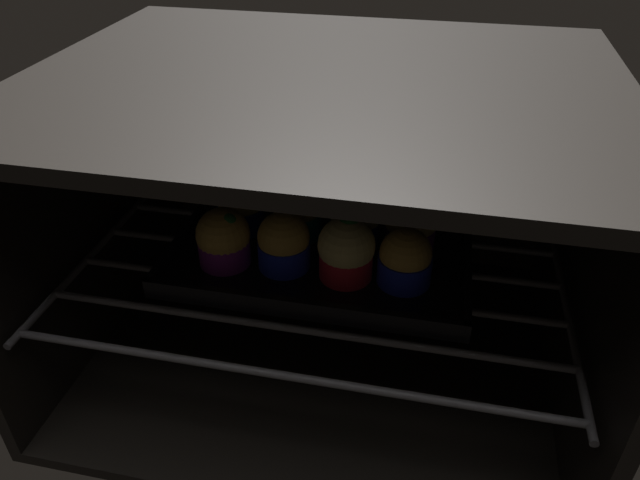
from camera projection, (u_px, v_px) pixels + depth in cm
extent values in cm
cube|color=black|center=(322.00, 346.00, 78.01)|extent=(59.00, 47.00, 1.50)
cube|color=black|center=(323.00, 82.00, 58.17)|extent=(59.00, 47.00, 1.50)
cube|color=black|center=(354.00, 150.00, 86.55)|extent=(59.00, 1.50, 34.00)
cube|color=black|center=(94.00, 207.00, 73.03)|extent=(1.50, 47.00, 34.00)
cube|color=black|center=(587.00, 264.00, 63.15)|extent=(1.50, 47.00, 34.00)
cylinder|color=#4C494C|center=(281.00, 375.00, 54.57)|extent=(54.00, 0.80, 0.80)
cylinder|color=#4C494C|center=(297.00, 329.00, 59.71)|extent=(54.00, 0.80, 0.80)
cylinder|color=#4C494C|center=(311.00, 290.00, 64.85)|extent=(54.00, 0.80, 0.80)
cylinder|color=#4C494C|center=(323.00, 257.00, 69.99)|extent=(54.00, 0.80, 0.80)
cylinder|color=#4C494C|center=(333.00, 229.00, 75.13)|extent=(54.00, 0.80, 0.80)
cylinder|color=#4C494C|center=(342.00, 204.00, 80.27)|extent=(54.00, 0.80, 0.80)
cylinder|color=#4C494C|center=(349.00, 182.00, 85.41)|extent=(54.00, 0.80, 0.80)
cylinder|color=#4C494C|center=(113.00, 232.00, 74.63)|extent=(0.80, 42.00, 0.80)
cylinder|color=#4C494C|center=(562.00, 287.00, 65.35)|extent=(0.80, 42.00, 0.80)
cube|color=black|center=(320.00, 258.00, 68.21)|extent=(33.79, 20.36, 1.20)
cube|color=black|center=(300.00, 304.00, 59.66)|extent=(33.79, 0.80, 1.00)
cube|color=black|center=(336.00, 207.00, 75.53)|extent=(33.79, 0.80, 1.00)
cube|color=black|center=(184.00, 234.00, 70.43)|extent=(0.80, 20.36, 1.00)
cube|color=black|center=(468.00, 268.00, 64.77)|extent=(0.80, 20.36, 1.00)
cylinder|color=#7A238C|center=(225.00, 250.00, 65.77)|extent=(5.78, 5.78, 3.13)
sphere|color=gold|center=(223.00, 234.00, 64.62)|extent=(5.98, 5.98, 5.98)
sphere|color=#28702D|center=(228.00, 223.00, 63.18)|extent=(2.23, 2.23, 2.23)
cylinder|color=#1928B7|center=(284.00, 254.00, 65.17)|extent=(5.78, 5.78, 3.13)
sphere|color=gold|center=(284.00, 237.00, 63.94)|extent=(5.70, 5.70, 5.70)
cylinder|color=red|center=(346.00, 264.00, 63.62)|extent=(5.78, 5.78, 3.13)
sphere|color=#E0CC7A|center=(346.00, 245.00, 62.28)|extent=(6.15, 6.15, 6.15)
sphere|color=#1E6023|center=(348.00, 225.00, 61.24)|extent=(2.32, 2.32, 2.32)
cylinder|color=#1928B7|center=(404.00, 269.00, 62.79)|extent=(5.78, 5.78, 3.13)
sphere|color=gold|center=(406.00, 254.00, 61.65)|extent=(5.53, 5.53, 5.53)
cylinder|color=#1928B7|center=(242.00, 216.00, 71.65)|extent=(5.78, 5.78, 3.13)
sphere|color=#DBBC60|center=(241.00, 201.00, 70.44)|extent=(5.55, 5.55, 5.55)
sphere|color=#19511E|center=(247.00, 185.00, 69.49)|extent=(1.69, 1.69, 1.69)
cylinder|color=#0C8C84|center=(298.00, 222.00, 70.49)|extent=(5.78, 5.78, 3.13)
sphere|color=#DBBC60|center=(297.00, 204.00, 69.04)|extent=(5.82, 5.82, 5.82)
sphere|color=#1E6023|center=(301.00, 185.00, 68.15)|extent=(2.47, 2.47, 2.47)
cylinder|color=#1928B7|center=(356.00, 229.00, 69.27)|extent=(5.78, 5.78, 3.13)
sphere|color=#E0CC7A|center=(356.00, 211.00, 67.89)|extent=(6.15, 6.15, 6.15)
sphere|color=#19511E|center=(354.00, 189.00, 66.92)|extent=(1.70, 1.70, 1.70)
cylinder|color=#7A238C|center=(410.00, 235.00, 68.33)|extent=(5.78, 5.78, 3.13)
sphere|color=#DBBC60|center=(411.00, 218.00, 67.05)|extent=(6.18, 6.18, 6.18)
sphere|color=#19511E|center=(419.00, 196.00, 66.10)|extent=(2.31, 2.31, 2.31)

